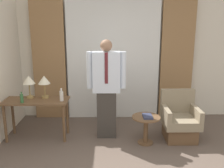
# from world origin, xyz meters

# --- Properties ---
(wall_back) EXTENTS (10.00, 0.06, 2.70)m
(wall_back) POSITION_xyz_m (0.00, 3.05, 1.35)
(wall_back) COLOR silver
(wall_back) RESTS_ON ground_plane
(curtain_sheer_center) EXTENTS (1.97, 0.06, 2.58)m
(curtain_sheer_center) POSITION_xyz_m (0.00, 2.92, 1.29)
(curtain_sheer_center) COLOR white
(curtain_sheer_center) RESTS_ON ground_plane
(curtain_drape_left) EXTENTS (0.70, 0.06, 2.58)m
(curtain_drape_left) POSITION_xyz_m (-1.37, 2.92, 1.29)
(curtain_drape_left) COLOR #997047
(curtain_drape_left) RESTS_ON ground_plane
(curtain_drape_right) EXTENTS (0.70, 0.06, 2.58)m
(curtain_drape_right) POSITION_xyz_m (1.37, 2.92, 1.29)
(curtain_drape_right) COLOR #997047
(curtain_drape_right) RESTS_ON ground_plane
(desk) EXTENTS (1.15, 0.50, 0.73)m
(desk) POSITION_xyz_m (-1.40, 1.88, 0.61)
(desk) COLOR brown
(desk) RESTS_ON ground_plane
(table_lamp_left) EXTENTS (0.22, 0.22, 0.42)m
(table_lamp_left) POSITION_xyz_m (-1.54, 2.00, 1.04)
(table_lamp_left) COLOR #9E7F47
(table_lamp_left) RESTS_ON desk
(table_lamp_right) EXTENTS (0.22, 0.22, 0.42)m
(table_lamp_right) POSITION_xyz_m (-1.27, 2.00, 1.04)
(table_lamp_right) COLOR #9E7F47
(table_lamp_right) RESTS_ON desk
(bottle_near_edge) EXTENTS (0.06, 0.06, 0.19)m
(bottle_near_edge) POSITION_xyz_m (-1.60, 1.73, 0.81)
(bottle_near_edge) COLOR #336638
(bottle_near_edge) RESTS_ON desk
(bottle_by_lamp) EXTENTS (0.07, 0.07, 0.23)m
(bottle_by_lamp) POSITION_xyz_m (-0.93, 1.83, 0.82)
(bottle_by_lamp) COLOR silver
(bottle_by_lamp) RESTS_ON desk
(person) EXTENTS (0.70, 0.23, 1.79)m
(person) POSITION_xyz_m (-0.14, 1.92, 0.97)
(person) COLOR #38332D
(person) RESTS_ON ground_plane
(armchair) EXTENTS (0.62, 0.63, 0.87)m
(armchair) POSITION_xyz_m (1.19, 1.82, 0.32)
(armchair) COLOR brown
(armchair) RESTS_ON ground_plane
(side_table) EXTENTS (0.49, 0.49, 0.50)m
(side_table) POSITION_xyz_m (0.55, 1.63, 0.34)
(side_table) COLOR brown
(side_table) RESTS_ON ground_plane
(book) EXTENTS (0.16, 0.25, 0.03)m
(book) POSITION_xyz_m (0.57, 1.61, 0.51)
(book) COLOR #2D334C
(book) RESTS_ON side_table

